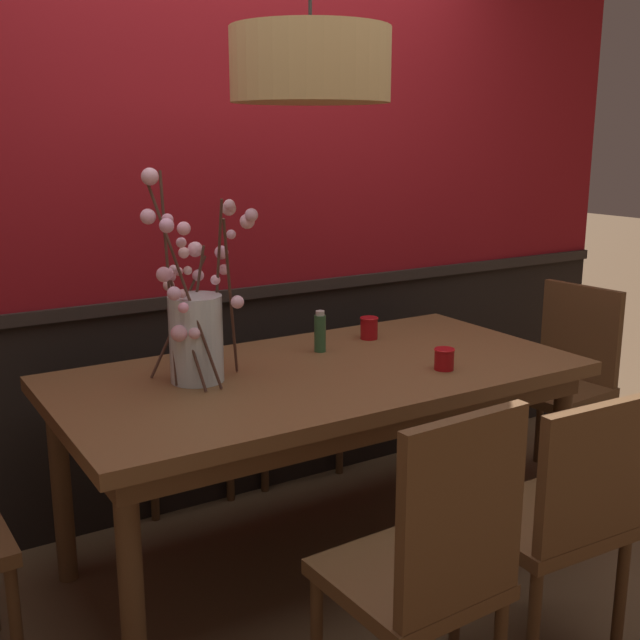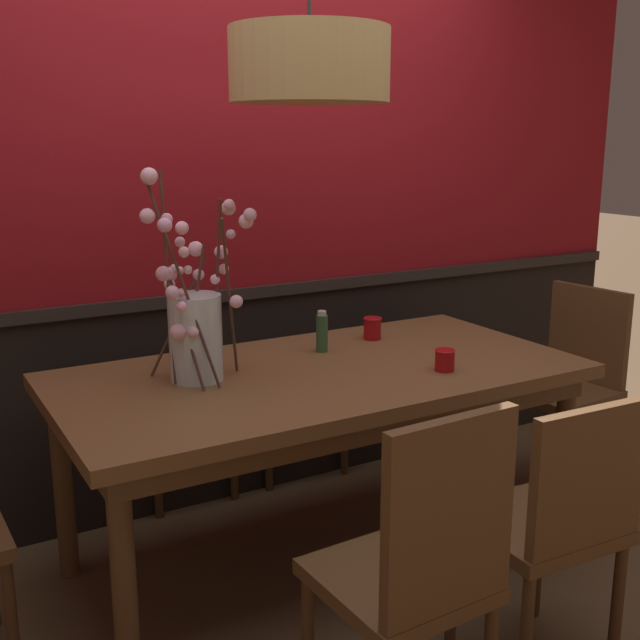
% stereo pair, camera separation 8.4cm
% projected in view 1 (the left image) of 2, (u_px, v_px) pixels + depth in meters
% --- Properties ---
extents(ground_plane, '(24.00, 24.00, 0.00)m').
position_uv_depth(ground_plane, '(320.00, 561.00, 3.00)').
color(ground_plane, brown).
extents(back_wall, '(4.41, 0.14, 2.90)m').
position_uv_depth(back_wall, '(228.00, 172.00, 3.28)').
color(back_wall, black).
rests_on(back_wall, ground).
extents(dining_table, '(1.89, 0.95, 0.77)m').
position_uv_depth(dining_table, '(320.00, 391.00, 2.84)').
color(dining_table, brown).
rests_on(dining_table, ground).
extents(chair_near_side_right, '(0.43, 0.41, 0.88)m').
position_uv_depth(chair_near_side_right, '(559.00, 516.00, 2.29)').
color(chair_near_side_right, brown).
rests_on(chair_near_side_right, ground).
extents(chair_far_side_left, '(0.41, 0.42, 0.96)m').
position_uv_depth(chair_far_side_left, '(168.00, 377.00, 3.50)').
color(chair_far_side_left, brown).
rests_on(chair_far_side_left, ground).
extents(chair_far_side_right, '(0.48, 0.45, 0.98)m').
position_uv_depth(chair_far_side_right, '(277.00, 357.00, 3.79)').
color(chair_far_side_right, brown).
rests_on(chair_far_side_right, ground).
extents(chair_head_east_end, '(0.47, 0.47, 0.92)m').
position_uv_depth(chair_head_east_end, '(562.00, 374.00, 3.59)').
color(chair_head_east_end, brown).
rests_on(chair_head_east_end, ground).
extents(chair_near_side_left, '(0.42, 0.43, 0.96)m').
position_uv_depth(chair_near_side_left, '(428.00, 565.00, 1.99)').
color(chair_near_side_left, brown).
rests_on(chair_near_side_left, ground).
extents(vase_with_blossoms, '(0.34, 0.35, 0.72)m').
position_uv_depth(vase_with_blossoms, '(195.00, 328.00, 2.65)').
color(vase_with_blossoms, silver).
rests_on(vase_with_blossoms, dining_table).
extents(candle_holder_nearer_center, '(0.08, 0.08, 0.08)m').
position_uv_depth(candle_holder_nearer_center, '(444.00, 359.00, 2.81)').
color(candle_holder_nearer_center, '#9E0F14').
rests_on(candle_holder_nearer_center, dining_table).
extents(candle_holder_nearer_edge, '(0.08, 0.08, 0.09)m').
position_uv_depth(candle_holder_nearer_edge, '(369.00, 328.00, 3.23)').
color(candle_holder_nearer_edge, '#9E0F14').
rests_on(candle_holder_nearer_edge, dining_table).
extents(condiment_bottle, '(0.05, 0.05, 0.16)m').
position_uv_depth(condiment_bottle, '(320.00, 332.00, 3.03)').
color(condiment_bottle, '#2D5633').
rests_on(condiment_bottle, dining_table).
extents(pendant_lamp, '(0.52, 0.52, 1.21)m').
position_uv_depth(pendant_lamp, '(310.00, 65.00, 2.48)').
color(pendant_lamp, tan).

